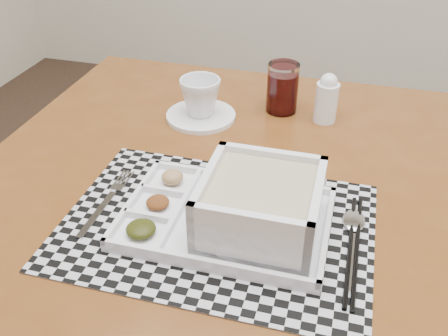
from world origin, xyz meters
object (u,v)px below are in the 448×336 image
Objects in this scene: serving_tray at (249,210)px; cup at (200,97)px; dining_table at (236,216)px; creamer_bottle at (327,99)px; juice_glass at (282,90)px.

serving_tray reaches higher than cup.
dining_table is 11.30× the size of cup.
serving_tray is at bearing -100.50° from creamer_bottle.
serving_tray is at bearing -86.55° from juice_glass.
cup is at bearing -152.81° from juice_glass.
serving_tray reaches higher than dining_table.
creamer_bottle is (0.26, 0.06, 0.00)m from cup.
cup reaches higher than dining_table.
juice_glass reaches higher than dining_table.
dining_table is at bearing -94.92° from juice_glass.
creamer_bottle reaches higher than cup.
juice_glass is at bearing 85.08° from dining_table.
juice_glass reaches higher than cup.
creamer_bottle is (0.12, 0.27, 0.13)m from dining_table.
serving_tray is (0.05, -0.12, 0.12)m from dining_table.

